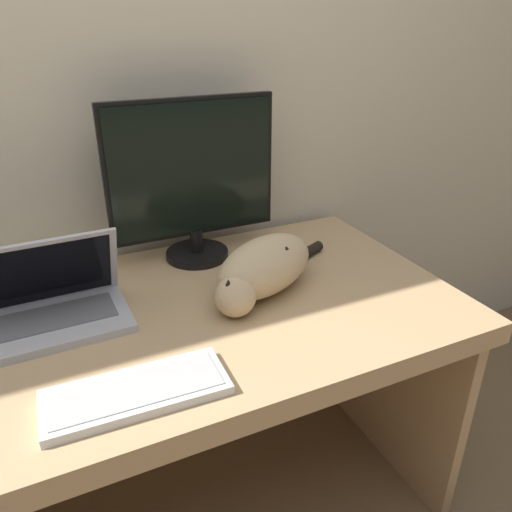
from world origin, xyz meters
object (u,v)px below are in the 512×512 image
Objects in this scene: laptop at (53,307)px; cat at (263,267)px; monitor at (193,181)px; external_keyboard at (136,392)px.

cat is (0.53, -0.08, 0.03)m from laptop.
cat is at bearing -9.87° from laptop.
monitor is 0.52m from laptop.
laptop reaches higher than external_keyboard.
external_keyboard is at bearing -72.14° from laptop.
cat is (0.41, 0.27, 0.07)m from external_keyboard.
external_keyboard is (0.12, -0.35, -0.03)m from laptop.
laptop is at bearing 110.99° from external_keyboard.
cat is at bearing 35.03° from external_keyboard.
cat is at bearing -72.44° from monitor.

